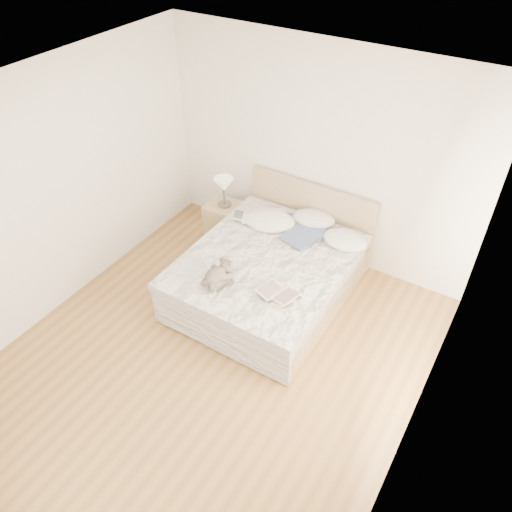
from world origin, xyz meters
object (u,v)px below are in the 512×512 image
object	(u,v)px
bed	(271,273)
teddy_bear	(215,280)
nightstand	(225,222)
table_lamp	(224,186)
photo_book	(243,217)
childrens_book	(278,293)

from	to	relation	value
bed	teddy_bear	xyz separation A→B (m)	(-0.25, -0.74, 0.34)
bed	teddy_bear	world-z (taller)	bed
nightstand	table_lamp	size ratio (longest dim) A/B	1.42
nightstand	photo_book	distance (m)	0.58
table_lamp	teddy_bear	distance (m)	1.56
teddy_bear	nightstand	bearing A→B (deg)	123.26
bed	photo_book	bearing A→B (deg)	147.29
nightstand	teddy_bear	xyz separation A→B (m)	(0.81, -1.33, 0.37)
table_lamp	childrens_book	xyz separation A→B (m)	(1.45, -1.14, -0.21)
bed	teddy_bear	distance (m)	0.85
nightstand	table_lamp	world-z (taller)	table_lamp
bed	childrens_book	distance (m)	0.75
table_lamp	childrens_book	distance (m)	1.85
teddy_bear	table_lamp	bearing A→B (deg)	122.98
nightstand	photo_book	xyz separation A→B (m)	(0.42, -0.19, 0.35)
bed	table_lamp	distance (m)	1.32
table_lamp	teddy_bear	xyz separation A→B (m)	(0.80, -1.33, -0.19)
table_lamp	childrens_book	world-z (taller)	table_lamp
photo_book	teddy_bear	size ratio (longest dim) A/B	0.87
nightstand	childrens_book	distance (m)	1.88
table_lamp	teddy_bear	world-z (taller)	table_lamp
table_lamp	photo_book	bearing A→B (deg)	-24.25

